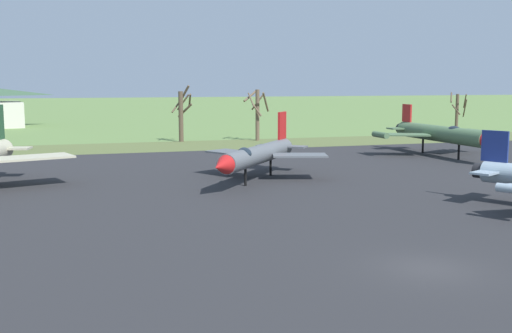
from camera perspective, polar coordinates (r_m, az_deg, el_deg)
The scene contains 9 objects.
ground_plane at distance 27.82m, azimuth 15.52°, elevation -9.10°, with size 600.00×600.00×0.00m, color #607F42.
asphalt_apron at distance 43.44m, azimuth 2.84°, elevation -2.72°, with size 100.01×59.35×0.05m, color #28282B.
grass_verge_strip at distance 77.62m, azimuth -6.12°, elevation 1.90°, with size 160.01×12.00×0.06m, color #586536.
jet_fighter_rear_center at distance 68.66m, azimuth 16.81°, elevation 2.90°, with size 12.72×18.08×5.36m.
info_placard_rear_center at distance 62.07m, azimuth 21.18°, elevation 0.54°, with size 0.52×0.26×1.08m.
jet_fighter_rear_left at distance 49.48m, azimuth 0.14°, elevation 1.13°, with size 11.42×13.49×5.32m.
bare_tree_center at distance 82.96m, azimuth -6.84°, elevation 4.91°, with size 2.92×3.06×7.52m.
bare_tree_right_of_center at distance 83.77m, azimuth 0.12°, elevation 5.11°, with size 3.64×3.65×6.93m.
bare_tree_far_right at distance 95.89m, azimuth 18.04°, elevation 4.75°, with size 2.93×2.91×6.44m.
Camera 1 is at (-14.52, -22.36, 7.95)m, focal length 43.46 mm.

